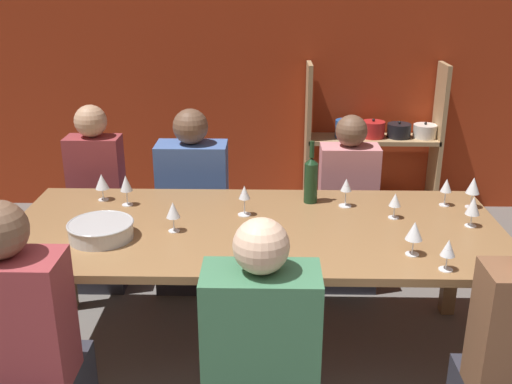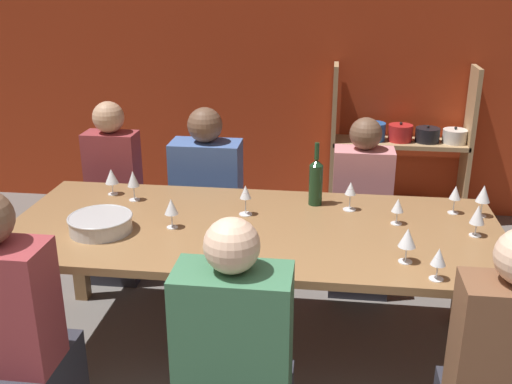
{
  "view_description": "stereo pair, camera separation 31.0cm",
  "coord_description": "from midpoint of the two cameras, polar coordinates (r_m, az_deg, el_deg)",
  "views": [
    {
      "loc": [
        0.07,
        -1.25,
        2.01
      ],
      "look_at": [
        0.01,
        1.66,
        0.93
      ],
      "focal_mm": 42.0,
      "sensor_mm": 36.0,
      "label": 1
    },
    {
      "loc": [
        0.38,
        -1.23,
        2.01
      ],
      "look_at": [
        0.01,
        1.66,
        0.93
      ],
      "focal_mm": 42.0,
      "sensor_mm": 36.0,
      "label": 2
    }
  ],
  "objects": [
    {
      "name": "wine_bottle_green",
      "position": [
        3.33,
        8.38,
        1.01
      ],
      "size": [
        0.08,
        0.08,
        0.36
      ],
      "color": "#19381E",
      "rests_on": "dining_table"
    },
    {
      "name": "person_far_c",
      "position": [
        4.15,
        -11.08,
        -1.88
      ],
      "size": [
        0.34,
        0.43,
        1.22
      ],
      "rotation": [
        0.0,
        0.0,
        3.14
      ],
      "color": "#2D2D38",
      "rests_on": "ground_plane"
    },
    {
      "name": "wine_glass_red_a",
      "position": [
        3.29,
        11.67,
        0.14
      ],
      "size": [
        0.07,
        0.07,
        0.16
      ],
      "color": "white",
      "rests_on": "dining_table"
    },
    {
      "name": "wine_glass_red_d",
      "position": [
        2.77,
        17.37,
        -4.34
      ],
      "size": [
        0.08,
        0.08,
        0.16
      ],
      "color": "white",
      "rests_on": "dining_table"
    },
    {
      "name": "wine_glass_white_a",
      "position": [
        3.52,
        -11.18,
        1.37
      ],
      "size": [
        0.08,
        0.08,
        0.16
      ],
      "color": "white",
      "rests_on": "dining_table"
    },
    {
      "name": "mixing_bowl",
      "position": [
        3.05,
        -11.8,
        -2.96
      ],
      "size": [
        0.32,
        0.32,
        0.08
      ],
      "color": "#B7BABC",
      "rests_on": "dining_table"
    },
    {
      "name": "person_near_b",
      "position": [
        2.74,
        -19.32,
        -15.53
      ],
      "size": [
        0.43,
        0.53,
        1.23
      ],
      "color": "#2D2D38",
      "rests_on": "ground_plane"
    },
    {
      "name": "wine_glass_red_b",
      "position": [
        3.4,
        -9.1,
        1.11
      ],
      "size": [
        0.07,
        0.07,
        0.18
      ],
      "color": "white",
      "rests_on": "dining_table"
    },
    {
      "name": "wine_glass_red_e",
      "position": [
        3.16,
        1.8,
        -0.22
      ],
      "size": [
        0.07,
        0.07,
        0.17
      ],
      "color": "white",
      "rests_on": "dining_table"
    },
    {
      "name": "wall_back_red",
      "position": [
        5.11,
        4.85,
        13.0
      ],
      "size": [
        8.8,
        0.06,
        2.7
      ],
      "color": "#B23819",
      "rests_on": "ground_plane"
    },
    {
      "name": "wine_glass_white_c",
      "position": [
        3.17,
        16.1,
        -1.38
      ],
      "size": [
        0.06,
        0.06,
        0.14
      ],
      "color": "white",
      "rests_on": "dining_table"
    },
    {
      "name": "wine_glass_white_d",
      "position": [
        3.4,
        20.96,
        -0.21
      ],
      "size": [
        0.06,
        0.06,
        0.16
      ],
      "color": "white",
      "rests_on": "dining_table"
    },
    {
      "name": "dining_table",
      "position": [
        3.09,
        2.64,
        -4.64
      ],
      "size": [
        2.52,
        1.09,
        0.78
      ],
      "color": "olive",
      "rests_on": "ground_plane"
    },
    {
      "name": "wine_glass_white_b",
      "position": [
        3.01,
        -5.18,
        -1.54
      ],
      "size": [
        0.07,
        0.07,
        0.16
      ],
      "color": "white",
      "rests_on": "dining_table"
    },
    {
      "name": "wine_glass_red_c",
      "position": [
        2.67,
        20.24,
        -6.0
      ],
      "size": [
        0.06,
        0.06,
        0.15
      ],
      "color": "white",
      "rests_on": "dining_table"
    },
    {
      "name": "person_far_b",
      "position": [
        4.03,
        12.04,
        -3.18
      ],
      "size": [
        0.38,
        0.47,
        1.15
      ],
      "rotation": [
        0.0,
        0.0,
        3.14
      ],
      "color": "#2D2D38",
      "rests_on": "ground_plane"
    },
    {
      "name": "wine_glass_empty_b",
      "position": [
        3.41,
        23.32,
        -0.25
      ],
      "size": [
        0.07,
        0.07,
        0.17
      ],
      "color": "white",
      "rests_on": "dining_table"
    },
    {
      "name": "shelf_unit",
      "position": [
        5.14,
        15.42,
        2.98
      ],
      "size": [
        1.12,
        0.3,
        1.3
      ],
      "color": "tan",
      "rests_on": "ground_plane"
    },
    {
      "name": "wine_glass_empty_a",
      "position": [
        3.16,
        23.05,
        -2.08
      ],
      "size": [
        0.07,
        0.07,
        0.16
      ],
      "color": "white",
      "rests_on": "dining_table"
    },
    {
      "name": "person_far_a",
      "position": [
        4.07,
        -2.46,
        -2.44
      ],
      "size": [
        0.46,
        0.57,
        1.18
      ],
      "rotation": [
        0.0,
        0.0,
        3.14
      ],
      "color": "#2D2D38",
      "rests_on": "ground_plane"
    }
  ]
}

